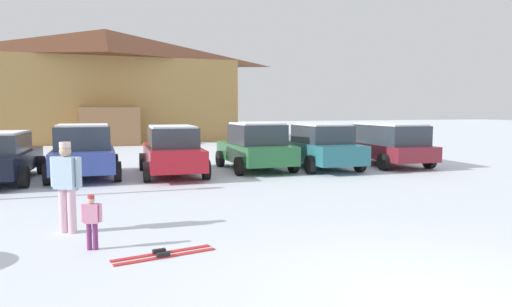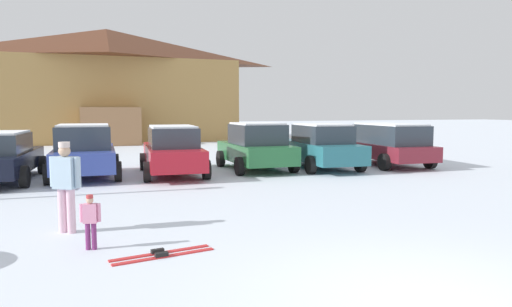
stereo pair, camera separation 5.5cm
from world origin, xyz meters
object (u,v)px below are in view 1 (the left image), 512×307
parked_red_sedan (172,150)px  skier_adult_in_blue_parka (66,182)px  ski_lodge (106,85)px  pair_of_skis (163,254)px  skier_child_in_pink_snowsuit (92,219)px  parked_teal_hatchback (320,146)px  parked_green_coupe (255,147)px  parked_blue_hatchback (84,151)px  parked_maroon_van (388,143)px

parked_red_sedan → skier_adult_in_blue_parka: bearing=-112.7°
ski_lodge → pair_of_skis: (0.51, -27.91, -4.03)m
skier_adult_in_blue_parka → pair_of_skis: size_ratio=1.03×
skier_child_in_pink_snowsuit → pair_of_skis: skier_child_in_pink_snowsuit is taller
parked_red_sedan → parked_teal_hatchback: size_ratio=1.01×
parked_teal_hatchback → ski_lodge: bearing=111.5°
ski_lodge → skier_adult_in_blue_parka: ski_lodge is taller
parked_green_coupe → parked_blue_hatchback: bearing=-179.1°
ski_lodge → parked_teal_hatchback: 20.81m
parked_green_coupe → skier_child_in_pink_snowsuit: bearing=-123.5°
parked_teal_hatchback → parked_maroon_van: size_ratio=1.10×
parked_red_sedan → skier_adult_in_blue_parka: parked_red_sedan is taller
skier_adult_in_blue_parka → skier_child_in_pink_snowsuit: (0.44, -1.22, -0.44)m
parked_blue_hatchback → parked_red_sedan: size_ratio=0.87×
pair_of_skis → parked_red_sedan: bearing=80.9°
pair_of_skis → skier_child_in_pink_snowsuit: bearing=147.4°
parked_green_coupe → parked_maroon_van: parked_green_coupe is taller
parked_maroon_van → skier_adult_in_blue_parka: 13.35m
parked_red_sedan → pair_of_skis: bearing=-99.1°
ski_lodge → skier_child_in_pink_snowsuit: 27.48m
parked_red_sedan → parked_maroon_van: 8.62m
ski_lodge → parked_teal_hatchback: ski_lodge is taller
skier_adult_in_blue_parka → pair_of_skis: (1.49, -1.88, -0.92)m
skier_adult_in_blue_parka → parked_green_coupe: bearing=50.2°
ski_lodge → parked_green_coupe: 19.71m
parked_maroon_van → pair_of_skis: parked_maroon_van is taller
parked_teal_hatchback → parked_maroon_van: parked_teal_hatchback is taller
parked_teal_hatchback → skier_child_in_pink_snowsuit: (-8.07, -8.10, -0.36)m
parked_blue_hatchback → pair_of_skis: size_ratio=2.55×
parked_green_coupe → parked_teal_hatchback: parked_green_coupe is taller
skier_child_in_pink_snowsuit → parked_maroon_van: bearing=35.8°
parked_blue_hatchback → pair_of_skis: parked_blue_hatchback is taller
parked_green_coupe → skier_adult_in_blue_parka: parked_green_coupe is taller
parked_maroon_van → skier_child_in_pink_snowsuit: 13.65m
parked_teal_hatchback → pair_of_skis: bearing=-128.7°
pair_of_skis → parked_teal_hatchback: bearing=51.3°
parked_blue_hatchback → parked_red_sedan: 2.87m
ski_lodge → parked_green_coupe: ski_lodge is taller
parked_blue_hatchback → parked_teal_hatchback: (8.48, -0.26, -0.02)m
parked_green_coupe → pair_of_skis: 10.23m
parked_teal_hatchback → parked_blue_hatchback: bearing=178.3°
pair_of_skis → ski_lodge: bearing=91.0°
parked_red_sedan → skier_child_in_pink_snowsuit: 8.48m
parked_green_coupe → skier_adult_in_blue_parka: bearing=-129.8°
parked_green_coupe → skier_child_in_pink_snowsuit: (-5.59, -8.46, -0.37)m
parked_blue_hatchback → skier_adult_in_blue_parka: 7.14m
skier_adult_in_blue_parka → pair_of_skis: skier_adult_in_blue_parka is taller
ski_lodge → pair_of_skis: size_ratio=11.24×
parked_blue_hatchback → parked_maroon_van: 11.48m
parked_green_coupe → skier_child_in_pink_snowsuit: parked_green_coupe is taller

